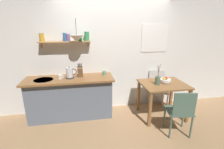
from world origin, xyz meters
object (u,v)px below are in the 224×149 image
at_px(twig_vase, 158,80).
at_px(coffee_mug_by_sink, 60,77).
at_px(pendant_lamp, 77,38).
at_px(coffee_mug_spare, 104,73).
at_px(dining_chair_near, 181,110).
at_px(knife_block, 80,72).
at_px(fruit_bowl, 165,80).
at_px(electric_kettle, 70,73).
at_px(dining_chair_far, 157,87).
at_px(dining_table, 163,89).

bearing_deg(twig_vase, coffee_mug_by_sink, 170.29).
distance_m(twig_vase, pendant_lamp, 1.85).
distance_m(coffee_mug_spare, pendant_lamp, 0.94).
bearing_deg(dining_chair_near, twig_vase, 104.59).
relative_size(knife_block, coffee_mug_by_sink, 2.50).
distance_m(dining_chair_near, fruit_bowl, 0.81).
xyz_separation_m(dining_chair_near, electric_kettle, (-1.96, 1.00, 0.51)).
xyz_separation_m(electric_kettle, pendant_lamp, (0.19, -0.00, 0.70)).
relative_size(dining_chair_far, coffee_mug_by_sink, 7.65).
height_order(dining_table, dining_chair_far, dining_chair_far).
bearing_deg(fruit_bowl, dining_chair_near, -94.73).
distance_m(dining_chair_near, coffee_mug_spare, 1.70).
relative_size(dining_chair_near, electric_kettle, 3.49).
distance_m(fruit_bowl, electric_kettle, 2.05).
bearing_deg(coffee_mug_spare, dining_table, -17.94).
xyz_separation_m(dining_chair_near, coffee_mug_by_sink, (-2.15, 0.98, 0.44)).
xyz_separation_m(coffee_mug_by_sink, pendant_lamp, (0.38, 0.02, 0.77)).
xyz_separation_m(fruit_bowl, electric_kettle, (-2.02, 0.26, 0.19)).
relative_size(dining_table, pendant_lamp, 2.12).
relative_size(coffee_mug_by_sink, coffee_mug_spare, 1.02).
bearing_deg(dining_chair_far, coffee_mug_spare, -178.09).
bearing_deg(twig_vase, knife_block, 165.63).
height_order(coffee_mug_spare, pendant_lamp, pendant_lamp).
distance_m(fruit_bowl, knife_block, 1.84).
xyz_separation_m(dining_table, fruit_bowl, (0.07, 0.06, 0.18)).
bearing_deg(dining_chair_near, electric_kettle, 152.86).
relative_size(electric_kettle, coffee_mug_spare, 2.19).
height_order(twig_vase, coffee_mug_spare, twig_vase).
xyz_separation_m(dining_table, electric_kettle, (-1.95, 0.32, 0.37)).
xyz_separation_m(dining_table, coffee_mug_spare, (-1.22, 0.40, 0.31)).
bearing_deg(dining_chair_near, dining_table, 90.56).
bearing_deg(twig_vase, coffee_mug_spare, 157.66).
xyz_separation_m(knife_block, coffee_mug_by_sink, (-0.41, -0.06, -0.07)).
bearing_deg(pendant_lamp, electric_kettle, 179.62).
bearing_deg(dining_chair_near, knife_block, 149.01).
xyz_separation_m(knife_block, coffee_mug_spare, (0.52, 0.03, -0.07)).
xyz_separation_m(dining_chair_near, pendant_lamp, (-1.77, 1.00, 1.21)).
height_order(twig_vase, knife_block, twig_vase).
xyz_separation_m(dining_table, knife_block, (-1.74, 0.36, 0.38)).
bearing_deg(pendant_lamp, coffee_mug_by_sink, -177.22).
xyz_separation_m(dining_chair_far, coffee_mug_by_sink, (-2.23, -0.14, 0.44)).
height_order(dining_table, pendant_lamp, pendant_lamp).
xyz_separation_m(twig_vase, coffee_mug_by_sink, (-1.98, 0.34, 0.09)).
relative_size(electric_kettle, knife_block, 0.86).
bearing_deg(knife_block, dining_chair_far, 2.38).
relative_size(dining_table, dining_chair_near, 1.05).
height_order(electric_kettle, coffee_mug_by_sink, electric_kettle).
distance_m(dining_table, dining_chair_far, 0.47).
height_order(dining_chair_near, pendant_lamp, pendant_lamp).
xyz_separation_m(dining_table, twig_vase, (-0.16, -0.04, 0.22)).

